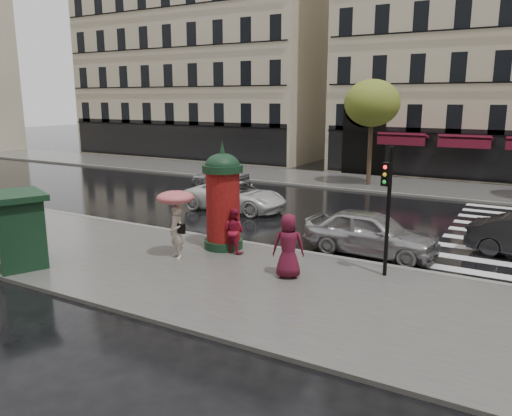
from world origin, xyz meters
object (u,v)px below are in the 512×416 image
Objects in this scene: traffic_light at (388,199)px; car_white at (235,196)px; newsstand at (17,229)px; car_far_silver at (220,177)px; woman_red at (234,231)px; morris_column at (223,198)px; woman_umbrella at (176,213)px; car_silver at (371,233)px; man_burgundy at (288,246)px.

car_white is (-9.13, 6.02, -1.81)m from traffic_light.
traffic_light reaches higher than newsstand.
traffic_light reaches higher than car_far_silver.
car_white is (-3.86, 6.28, -0.20)m from woman_red.
morris_column is 5.96m from traffic_light.
traffic_light is (6.67, 1.72, 0.82)m from woman_umbrella.
car_silver is at bearing -140.44° from woman_red.
car_silver is 15.40m from car_far_silver.
traffic_light reaches higher than man_burgundy.
traffic_light reaches higher than car_silver.
traffic_light is 1.06× the size of car_far_silver.
car_far_silver is at bearing 117.86° from woman_umbrella.
morris_column is 1.04× the size of car_far_silver.
newsstand is at bearing -140.91° from woman_umbrella.
car_silver is (9.50, 7.20, -0.56)m from newsstand.
woman_umbrella is 5.09m from newsstand.
woman_umbrella is 0.64× the size of car_far_silver.
morris_column reaches higher than man_burgundy.
morris_column reaches higher than car_silver.
woman_red is at bearing 41.16° from newsstand.
traffic_light is (5.27, 0.26, 1.61)m from woman_red.
woman_umbrella is 0.51× the size of car_silver.
morris_column is (-0.67, 0.33, 1.07)m from woman_red.
car_silver is (4.16, 2.54, -0.12)m from woman_red.
woman_umbrella is 1.50× the size of woman_red.
woman_red reaches higher than car_white.
morris_column reaches higher than car_far_silver.
man_burgundy is 16.99m from car_far_silver.
car_silver is at bearing 24.60° from morris_column.
morris_column is at bearing 67.89° from woman_umbrella.
car_white is at bearing 82.33° from newsstand.
car_white is at bearing 146.61° from traffic_light.
newsstand is 16.54m from car_far_silver.
woman_umbrella is 0.61× the size of traffic_light.
car_white is (-2.47, 7.74, -0.99)m from woman_umbrella.
woman_red is 0.41× the size of morris_column.
car_white is at bearing 67.62° from car_silver.
car_far_silver is (-2.96, 16.26, -0.73)m from newsstand.
car_far_silver is (-8.29, 11.59, -0.28)m from woman_red.
morris_column is 1.55× the size of newsstand.
woman_umbrella is at bearing 128.38° from car_silver.
newsstand is (-3.94, -3.20, -0.34)m from woman_umbrella.
newsstand is at bearing 10.61° from car_far_silver.
woman_red is 0.40× the size of traffic_light.
traffic_light is at bearing 24.89° from newsstand.
woman_red is 7.37m from car_white.
morris_column reaches higher than newsstand.
car_silver is 8.85m from car_white.
morris_column reaches higher than woman_umbrella.
car_white is at bearing 40.12° from car_far_silver.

